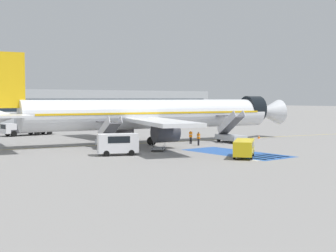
# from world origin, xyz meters

# --- Properties ---
(ground_plane) EXTENTS (600.00, 600.00, 0.00)m
(ground_plane) POSITION_xyz_m (0.00, 0.00, 0.00)
(ground_plane) COLOR gray
(apron_leadline_yellow) EXTENTS (78.38, 15.26, 0.01)m
(apron_leadline_yellow) POSITION_xyz_m (0.70, -0.57, 0.00)
(apron_leadline_yellow) COLOR gold
(apron_leadline_yellow) RESTS_ON ground_plane
(apron_stand_patch_blue) EXTENTS (5.47, 13.06, 0.01)m
(apron_stand_patch_blue) POSITION_xyz_m (0.70, -16.30, 0.00)
(apron_stand_patch_blue) COLOR #2856A8
(apron_stand_patch_blue) RESTS_ON ground_plane
(apron_walkway_bar_0) EXTENTS (0.44, 3.60, 0.01)m
(apron_walkway_bar_0) POSITION_xyz_m (-2.30, -20.49, 0.00)
(apron_walkway_bar_0) COLOR silver
(apron_walkway_bar_0) RESTS_ON ground_plane
(apron_walkway_bar_1) EXTENTS (0.44, 3.60, 0.01)m
(apron_walkway_bar_1) POSITION_xyz_m (-1.10, -20.49, 0.00)
(apron_walkway_bar_1) COLOR silver
(apron_walkway_bar_1) RESTS_ON ground_plane
(apron_walkway_bar_2) EXTENTS (0.44, 3.60, 0.01)m
(apron_walkway_bar_2) POSITION_xyz_m (0.10, -20.49, 0.00)
(apron_walkway_bar_2) COLOR silver
(apron_walkway_bar_2) RESTS_ON ground_plane
(apron_walkway_bar_3) EXTENTS (0.44, 3.60, 0.01)m
(apron_walkway_bar_3) POSITION_xyz_m (1.30, -20.49, 0.00)
(apron_walkway_bar_3) COLOR silver
(apron_walkway_bar_3) RESTS_ON ground_plane
(apron_walkway_bar_4) EXTENTS (0.44, 3.60, 0.01)m
(apron_walkway_bar_4) POSITION_xyz_m (2.50, -20.49, 0.00)
(apron_walkway_bar_4) COLOR silver
(apron_walkway_bar_4) RESTS_ON ground_plane
(airliner) EXTENTS (46.14, 35.09, 11.68)m
(airliner) POSITION_xyz_m (0.06, -0.44, 3.95)
(airliner) COLOR silver
(airliner) RESTS_ON ground_plane
(boarding_stairs_forward) EXTENTS (3.07, 5.50, 4.54)m
(boarding_stairs_forward) POSITION_xyz_m (9.51, -6.90, 1.06)
(boarding_stairs_forward) COLOR #ADB2BA
(boarding_stairs_forward) RESTS_ON ground_plane
(boarding_stairs_aft) EXTENTS (3.07, 5.50, 4.11)m
(boarding_stairs_aft) POSITION_xyz_m (-8.06, -3.52, 1.00)
(boarding_stairs_aft) COLOR #ADB2BA
(boarding_stairs_aft) RESTS_ON ground_plane
(fuel_tanker) EXTENTS (9.04, 3.16, 3.68)m
(fuel_tanker) POSITION_xyz_m (-7.68, 22.77, 1.87)
(fuel_tanker) COLOR #38383D
(fuel_tanker) RESTS_ON ground_plane
(service_van_0) EXTENTS (5.24, 4.73, 1.81)m
(service_van_0) POSITION_xyz_m (-1.49, -19.56, 1.11)
(service_van_0) COLOR yellow
(service_van_0) RESTS_ON ground_plane
(service_van_1) EXTENTS (4.68, 3.36, 2.34)m
(service_van_1) POSITION_xyz_m (-10.84, -9.86, 1.38)
(service_van_1) COLOR silver
(service_van_1) RESTS_ON ground_plane
(baggage_cart) EXTENTS (2.86, 2.93, 0.87)m
(baggage_cart) POSITION_xyz_m (-4.79, -9.08, 0.26)
(baggage_cart) COLOR gray
(baggage_cart) RESTS_ON ground_plane
(ground_crew_0) EXTENTS (0.44, 0.48, 1.87)m
(ground_crew_0) POSITION_xyz_m (3.71, -5.07, 1.09)
(ground_crew_0) COLOR black
(ground_crew_0) RESTS_ON ground_plane
(ground_crew_1) EXTENTS (0.47, 0.47, 1.71)m
(ground_crew_1) POSITION_xyz_m (-4.01, -3.12, 0.98)
(ground_crew_1) COLOR black
(ground_crew_1) RESTS_ON ground_plane
(ground_crew_2) EXTENTS (0.25, 0.44, 1.79)m
(ground_crew_2) POSITION_xyz_m (3.09, -7.35, 1.04)
(ground_crew_2) COLOR #2D2D33
(ground_crew_2) RESTS_ON ground_plane
(traffic_cone_0) EXTENTS (0.43, 0.43, 0.48)m
(traffic_cone_0) POSITION_xyz_m (17.63, -5.01, 0.24)
(traffic_cone_0) COLOR orange
(traffic_cone_0) RESTS_ON ground_plane
(terminal_building) EXTENTS (95.16, 12.10, 8.35)m
(terminal_building) POSITION_xyz_m (14.72, 60.48, 4.17)
(terminal_building) COLOR #9EA3A8
(terminal_building) RESTS_ON ground_plane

